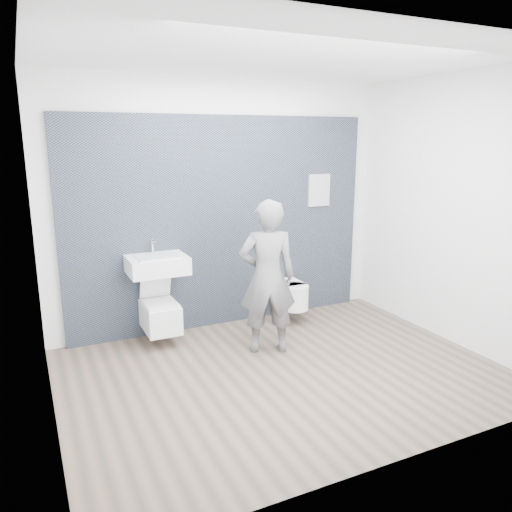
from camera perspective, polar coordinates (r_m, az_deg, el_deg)
name	(u,v)px	position (r m, az deg, el deg)	size (l,w,h in m)	color
ground	(283,372)	(4.84, 3.14, -13.13)	(4.00, 4.00, 0.00)	brown
room_shell	(286,187)	(4.34, 3.43, 7.84)	(4.00, 4.00, 4.00)	silver
tile_wall	(225,322)	(6.06, -3.57, -7.49)	(3.60, 0.06, 2.40)	black
washbasin	(157,264)	(5.31, -11.22, -0.94)	(0.61, 0.46, 0.46)	white
toilet_square	(160,314)	(5.45, -10.90, -6.58)	(0.35, 0.51, 0.67)	white
toilet_rounded	(291,295)	(5.99, 4.01, -4.44)	(0.32, 0.54, 0.29)	white
info_placard	(316,308)	(6.56, 6.82, -5.90)	(0.29, 0.03, 0.39)	silver
visitor	(267,277)	(5.02, 1.32, -2.44)	(0.58, 0.38, 1.58)	slate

